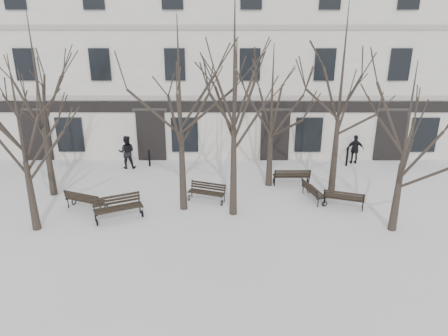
{
  "coord_description": "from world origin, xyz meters",
  "views": [
    {
      "loc": [
        0.66,
        -15.74,
        8.55
      ],
      "look_at": [
        0.63,
        3.0,
        1.38
      ],
      "focal_mm": 35.0,
      "sensor_mm": 36.0,
      "label": 1
    }
  ],
  "objects_px": {
    "tree_1": "(180,94)",
    "bench_5": "(313,191)",
    "bench_1": "(85,200)",
    "bench_2": "(344,198)",
    "tree_0": "(19,125)",
    "tree_2": "(234,81)",
    "bench_3": "(207,192)",
    "tree_3": "(407,129)",
    "bench_0": "(118,207)",
    "bench_4": "(292,176)"
  },
  "relations": [
    {
      "from": "tree_3",
      "to": "bench_2",
      "type": "distance_m",
      "value": 4.42
    },
    {
      "from": "bench_2",
      "to": "bench_5",
      "type": "bearing_deg",
      "value": -15.6
    },
    {
      "from": "bench_2",
      "to": "tree_0",
      "type": "bearing_deg",
      "value": 26.96
    },
    {
      "from": "bench_5",
      "to": "bench_0",
      "type": "bearing_deg",
      "value": 86.9
    },
    {
      "from": "bench_0",
      "to": "bench_1",
      "type": "height_order",
      "value": "bench_0"
    },
    {
      "from": "tree_1",
      "to": "bench_5",
      "type": "relative_size",
      "value": 4.76
    },
    {
      "from": "bench_0",
      "to": "tree_3",
      "type": "bearing_deg",
      "value": -29.12
    },
    {
      "from": "tree_1",
      "to": "tree_2",
      "type": "bearing_deg",
      "value": -12.74
    },
    {
      "from": "bench_1",
      "to": "bench_2",
      "type": "distance_m",
      "value": 11.3
    },
    {
      "from": "tree_0",
      "to": "bench_0",
      "type": "height_order",
      "value": "tree_0"
    },
    {
      "from": "tree_3",
      "to": "bench_4",
      "type": "distance_m",
      "value": 6.73
    },
    {
      "from": "bench_3",
      "to": "bench_5",
      "type": "xyz_separation_m",
      "value": [
        4.84,
        0.11,
        -0.02
      ]
    },
    {
      "from": "tree_0",
      "to": "bench_3",
      "type": "relative_size",
      "value": 3.88
    },
    {
      "from": "tree_1",
      "to": "tree_3",
      "type": "bearing_deg",
      "value": -12.4
    },
    {
      "from": "tree_0",
      "to": "tree_1",
      "type": "xyz_separation_m",
      "value": [
        5.74,
        1.84,
        0.78
      ]
    },
    {
      "from": "tree_2",
      "to": "bench_2",
      "type": "height_order",
      "value": "tree_2"
    },
    {
      "from": "bench_2",
      "to": "bench_4",
      "type": "height_order",
      "value": "bench_4"
    },
    {
      "from": "tree_3",
      "to": "bench_3",
      "type": "distance_m",
      "value": 8.79
    },
    {
      "from": "tree_0",
      "to": "tree_2",
      "type": "relative_size",
      "value": 0.75
    },
    {
      "from": "tree_1",
      "to": "bench_1",
      "type": "xyz_separation_m",
      "value": [
        -4.26,
        -0.16,
        -4.58
      ]
    },
    {
      "from": "tree_1",
      "to": "tree_3",
      "type": "relative_size",
      "value": 1.22
    },
    {
      "from": "bench_4",
      "to": "bench_5",
      "type": "relative_size",
      "value": 1.05
    },
    {
      "from": "bench_4",
      "to": "bench_1",
      "type": "bearing_deg",
      "value": 16.18
    },
    {
      "from": "tree_3",
      "to": "bench_5",
      "type": "relative_size",
      "value": 3.9
    },
    {
      "from": "tree_0",
      "to": "tree_3",
      "type": "height_order",
      "value": "tree_0"
    },
    {
      "from": "bench_2",
      "to": "tree_3",
      "type": "bearing_deg",
      "value": 145.01
    },
    {
      "from": "tree_1",
      "to": "bench_4",
      "type": "bearing_deg",
      "value": 27.33
    },
    {
      "from": "bench_0",
      "to": "bench_4",
      "type": "relative_size",
      "value": 1.15
    },
    {
      "from": "tree_0",
      "to": "bench_2",
      "type": "xyz_separation_m",
      "value": [
        12.78,
        1.94,
        -3.83
      ]
    },
    {
      "from": "tree_0",
      "to": "bench_4",
      "type": "distance_m",
      "value": 12.35
    },
    {
      "from": "bench_0",
      "to": "bench_2",
      "type": "bearing_deg",
      "value": -18.26
    },
    {
      "from": "bench_1",
      "to": "tree_2",
      "type": "bearing_deg",
      "value": -160.97
    },
    {
      "from": "tree_1",
      "to": "tree_0",
      "type": "bearing_deg",
      "value": -162.19
    },
    {
      "from": "tree_1",
      "to": "bench_2",
      "type": "bearing_deg",
      "value": 0.78
    },
    {
      "from": "tree_2",
      "to": "bench_4",
      "type": "relative_size",
      "value": 5.07
    },
    {
      "from": "bench_0",
      "to": "bench_3",
      "type": "distance_m",
      "value": 4.04
    },
    {
      "from": "tree_3",
      "to": "tree_0",
      "type": "bearing_deg",
      "value": 179.9
    },
    {
      "from": "tree_3",
      "to": "bench_1",
      "type": "relative_size",
      "value": 3.47
    },
    {
      "from": "bench_2",
      "to": "bench_3",
      "type": "distance_m",
      "value": 6.09
    },
    {
      "from": "bench_5",
      "to": "bench_4",
      "type": "bearing_deg",
      "value": 7.16
    },
    {
      "from": "tree_0",
      "to": "bench_5",
      "type": "bearing_deg",
      "value": 13.39
    },
    {
      "from": "bench_4",
      "to": "bench_5",
      "type": "xyz_separation_m",
      "value": [
        0.72,
        -1.73,
        -0.04
      ]
    },
    {
      "from": "tree_0",
      "to": "bench_0",
      "type": "relative_size",
      "value": 3.33
    },
    {
      "from": "bench_1",
      "to": "bench_2",
      "type": "height_order",
      "value": "bench_1"
    },
    {
      "from": "tree_2",
      "to": "bench_2",
      "type": "bearing_deg",
      "value": 6.87
    },
    {
      "from": "tree_3",
      "to": "bench_0",
      "type": "relative_size",
      "value": 3.22
    },
    {
      "from": "bench_1",
      "to": "tree_0",
      "type": "bearing_deg",
      "value": 70.6
    },
    {
      "from": "bench_3",
      "to": "bench_5",
      "type": "distance_m",
      "value": 4.84
    },
    {
      "from": "tree_2",
      "to": "bench_3",
      "type": "height_order",
      "value": "tree_2"
    },
    {
      "from": "tree_0",
      "to": "bench_1",
      "type": "bearing_deg",
      "value": 48.64
    }
  ]
}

